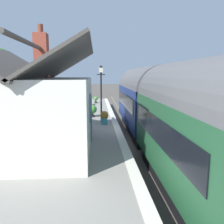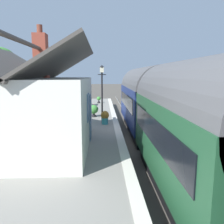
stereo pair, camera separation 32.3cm
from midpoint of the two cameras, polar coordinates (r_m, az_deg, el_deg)
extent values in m
plane|color=#4C473F|center=(13.17, 5.77, -7.57)|extent=(160.00, 160.00, 0.00)
cube|color=gray|center=(12.99, -11.43, -6.05)|extent=(32.00, 5.77, 0.83)
cube|color=beige|center=(12.81, 0.61, -4.13)|extent=(32.00, 0.36, 0.02)
cube|color=gray|center=(13.51, 12.62, -7.01)|extent=(52.00, 0.08, 0.14)
cube|color=gray|center=(13.18, 6.56, -7.25)|extent=(52.00, 0.08, 0.14)
cube|color=black|center=(15.56, 7.57, -3.61)|extent=(7.40, 2.29, 0.70)
cube|color=navy|center=(15.30, 7.69, 1.87)|extent=(8.05, 2.70, 2.30)
cylinder|color=#515154|center=(15.19, 7.79, 6.17)|extent=(8.05, 2.65, 2.65)
cube|color=black|center=(15.05, 2.61, 2.92)|extent=(6.84, 0.03, 0.80)
cylinder|color=black|center=(17.88, 6.05, -1.88)|extent=(0.70, 2.16, 0.70)
cylinder|color=black|center=(13.28, 9.63, -5.94)|extent=(0.70, 2.16, 0.70)
cube|color=black|center=(19.21, 5.32, 4.65)|extent=(0.04, 2.16, 0.90)
cylinder|color=#F2EDCC|center=(19.34, 5.26, 1.77)|extent=(0.06, 0.24, 0.24)
cube|color=red|center=(19.44, 5.22, 0.45)|extent=(0.16, 2.56, 0.24)
cube|color=black|center=(8.08, 19.64, -16.74)|extent=(6.83, 2.29, 0.70)
cube|color=#1E4C2D|center=(7.55, 20.27, -6.44)|extent=(7.43, 2.70, 2.30)
cylinder|color=#515154|center=(7.34, 20.78, 2.25)|extent=(7.43, 2.65, 2.65)
cube|color=black|center=(7.04, 10.17, -4.71)|extent=(6.31, 0.03, 0.80)
cylinder|color=black|center=(9.99, 14.50, -11.33)|extent=(0.70, 2.16, 0.70)
cube|color=silver|center=(9.78, -18.80, -0.38)|extent=(5.94, 4.16, 2.86)
cube|color=#47423D|center=(9.45, -13.24, 12.01)|extent=(6.44, 2.34, 1.45)
cube|color=#47423D|center=(9.99, -25.32, 11.22)|extent=(6.44, 2.34, 1.45)
cylinder|color=#47423D|center=(9.72, -19.66, 15.32)|extent=(6.44, 0.16, 0.16)
cube|color=brown|center=(10.63, -18.13, 13.24)|extent=(0.56, 0.56, 1.89)
cylinder|color=brown|center=(10.77, -18.45, 19.21)|extent=(0.24, 0.24, 0.36)
cube|color=slate|center=(10.62, -6.13, -1.26)|extent=(0.90, 0.06, 2.10)
cube|color=slate|center=(9.14, -6.53, 1.12)|extent=(0.80, 0.05, 1.10)
cube|color=#26727F|center=(22.24, -7.04, 2.75)|extent=(1.42, 0.47, 0.06)
cube|color=#26727F|center=(22.19, -6.59, 3.34)|extent=(1.40, 0.17, 0.40)
cube|color=black|center=(21.71, -7.18, 1.97)|extent=(0.08, 0.36, 0.44)
cube|color=black|center=(22.82, -6.89, 2.34)|extent=(0.08, 0.36, 0.44)
cube|color=#26727F|center=(19.91, -8.17, 1.94)|extent=(1.42, 0.47, 0.06)
cube|color=#26727F|center=(19.86, -7.67, 2.60)|extent=(1.40, 0.17, 0.40)
cube|color=black|center=(19.39, -8.35, 1.05)|extent=(0.08, 0.36, 0.44)
cube|color=black|center=(20.49, -7.97, 1.51)|extent=(0.08, 0.36, 0.44)
cone|color=gray|center=(23.13, -13.33, 2.12)|extent=(0.50, 0.50, 0.34)
cylinder|color=gray|center=(23.14, -13.32, 1.77)|extent=(0.27, 0.27, 0.06)
ellipsoid|color=#2D7233|center=(23.08, -13.37, 3.13)|extent=(0.68, 0.68, 0.80)
cone|color=#B94D53|center=(23.06, -13.40, 3.72)|extent=(0.12, 0.12, 0.27)
cylinder|color=gray|center=(17.64, -10.89, 0.06)|extent=(0.32, 0.32, 0.38)
ellipsoid|color=#2D7233|center=(17.59, -10.93, 1.05)|extent=(0.34, 0.34, 0.30)
cone|color=#D4426B|center=(17.57, -10.94, 1.43)|extent=(0.08, 0.08, 0.14)
cylinder|color=teal|center=(13.88, -2.62, -2.30)|extent=(0.39, 0.39, 0.38)
ellipsoid|color=olive|center=(13.81, -2.63, -0.81)|extent=(0.50, 0.50, 0.52)
cone|color=#D04078|center=(13.78, -2.64, -0.09)|extent=(0.10, 0.10, 0.20)
cube|color=gray|center=(16.80, -10.65, -0.40)|extent=(0.99, 0.32, 0.38)
ellipsoid|color=olive|center=(16.75, -10.68, 0.62)|extent=(0.89, 0.29, 0.29)
cylinder|color=#9E5138|center=(23.00, -9.06, 2.21)|extent=(0.49, 0.49, 0.33)
ellipsoid|color=olive|center=(22.96, -9.09, 3.25)|extent=(0.73, 0.73, 0.86)
cone|color=red|center=(22.93, -9.10, 3.89)|extent=(0.12, 0.12, 0.29)
cone|color=black|center=(16.38, -5.57, -0.68)|extent=(0.47, 0.47, 0.30)
cylinder|color=black|center=(16.40, -5.56, -1.09)|extent=(0.26, 0.26, 0.06)
ellipsoid|color=#3D8438|center=(16.31, -5.59, 0.66)|extent=(0.68, 0.68, 0.63)
cone|color=red|center=(16.28, -5.60, 1.49)|extent=(0.12, 0.12, 0.27)
cone|color=black|center=(24.16, -4.47, 2.65)|extent=(0.35, 0.35, 0.34)
cylinder|color=black|center=(24.18, -4.47, 2.32)|extent=(0.19, 0.19, 0.06)
ellipsoid|color=#3D8438|center=(24.13, -4.48, 3.40)|extent=(0.42, 0.42, 0.41)
cylinder|color=black|center=(14.31, -3.39, 3.66)|extent=(0.10, 0.10, 3.15)
cylinder|color=black|center=(14.24, -3.45, 9.37)|extent=(0.05, 0.50, 0.05)
cube|color=beige|center=(14.25, -3.46, 10.54)|extent=(0.24, 0.24, 0.32)
cone|color=black|center=(14.25, -3.47, 11.42)|extent=(0.32, 0.32, 0.14)
camera|label=1|loc=(0.16, -90.75, -0.13)|focal=36.42mm
camera|label=2|loc=(0.16, 89.25, 0.13)|focal=36.42mm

